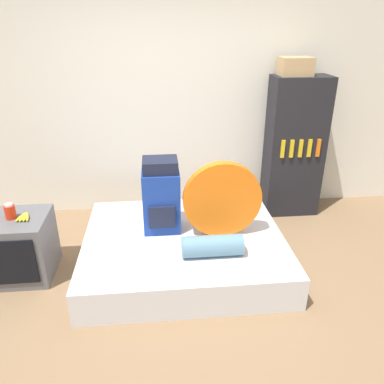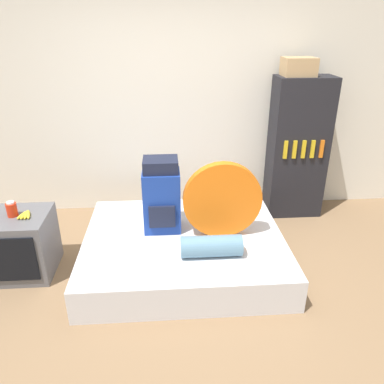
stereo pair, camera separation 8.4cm
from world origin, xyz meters
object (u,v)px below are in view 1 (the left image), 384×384
sleeping_roll (212,246)px  canister (10,212)px  television (19,247)px  bookshelf (294,148)px  cardboard_box (295,66)px  backpack (161,197)px  tent_bag (222,200)px

sleeping_roll → canister: (-1.75, 0.33, 0.25)m
television → bookshelf: bearing=19.5°
sleeping_roll → canister: bearing=169.3°
sleeping_roll → cardboard_box: cardboard_box is taller
backpack → bookshelf: bookshelf is taller
television → cardboard_box: 3.31m
television → cardboard_box: size_ratio=1.75×
canister → bookshelf: (2.91, 1.02, 0.16)m
television → bookshelf: bookshelf is taller
bookshelf → television: bearing=-160.5°
tent_bag → television: size_ratio=1.24×
backpack → tent_bag: 0.58m
canister → backpack: bearing=7.4°
backpack → cardboard_box: cardboard_box is taller
backpack → sleeping_roll: bearing=-50.0°
tent_bag → canister: (-1.88, -0.01, -0.02)m
tent_bag → television: tent_bag is taller
tent_bag → bookshelf: size_ratio=0.45×
bookshelf → cardboard_box: bearing=174.7°
backpack → cardboard_box: size_ratio=2.14×
television → cardboard_box: bearing=20.2°
bookshelf → cardboard_box: size_ratio=4.85×
television → sleeping_roll: bearing=-10.5°
backpack → bookshelf: size_ratio=0.44×
tent_bag → sleeping_roll: size_ratio=1.38×
television → backpack: bearing=7.8°
tent_bag → sleeping_roll: tent_bag is taller
bookshelf → sleeping_roll: bearing=-130.8°
backpack → canister: bearing=-172.6°
backpack → canister: (-1.33, -0.17, -0.00)m
sleeping_roll → television: 1.77m
canister → bookshelf: bookshelf is taller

